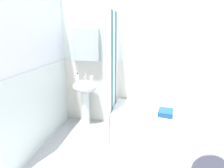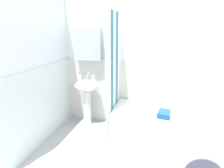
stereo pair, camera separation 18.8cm
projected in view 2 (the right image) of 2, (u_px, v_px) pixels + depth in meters
The scene contains 13 objects.
wall_back_tiled at pixel (147, 65), 3.32m from camera, with size 3.60×0.18×2.40m.
wall_left_tiled at pixel (38, 73), 2.85m from camera, with size 0.07×1.81×2.40m.
sink at pixel (87, 93), 3.50m from camera, with size 0.44×0.34×0.85m.
faucet at pixel (88, 76), 3.50m from camera, with size 0.03×0.12×0.12m.
soap_dispenser at pixel (80, 77), 3.44m from camera, with size 0.05×0.05×0.15m.
toothbrush_cup at pixel (94, 78), 3.45m from camera, with size 0.07×0.07×0.09m, color silver.
bathtub at pixel (159, 125), 3.11m from camera, with size 1.48×0.74×0.50m, color white.
shower_curtain at pixel (114, 77), 3.09m from camera, with size 0.01×0.74×2.00m.
lotion_bottle at pixel (202, 103), 3.11m from camera, with size 0.05×0.05×0.19m.
conditioner_bottle at pixel (195, 101), 3.17m from camera, with size 0.06×0.06×0.22m.
body_wash_bottle at pixel (189, 100), 3.18m from camera, with size 0.07×0.07×0.23m.
towel_folded at pixel (170, 115), 2.80m from camera, with size 0.33×0.26×0.07m, color #1F5088.
washer_dryer_stack at pixel (202, 121), 1.94m from camera, with size 0.59×0.63×1.69m.
Camera 2 is at (0.21, -2.06, 1.74)m, focal length 30.94 mm.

